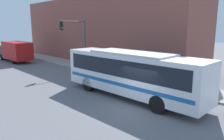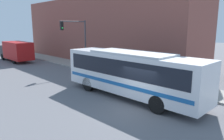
# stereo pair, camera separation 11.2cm
# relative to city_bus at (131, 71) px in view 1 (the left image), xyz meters

# --- Properties ---
(ground_plane) EXTENTS (120.00, 120.00, 0.00)m
(ground_plane) POSITION_rel_city_bus_xyz_m (-1.39, -1.77, -1.90)
(ground_plane) COLOR slate
(sidewalk) EXTENTS (3.02, 70.00, 0.13)m
(sidewalk) POSITION_rel_city_bus_xyz_m (4.62, 18.23, -1.83)
(sidewalk) COLOR gray
(sidewalk) RESTS_ON ground_plane
(building_facade) EXTENTS (6.00, 30.62, 8.85)m
(building_facade) POSITION_rel_city_bus_xyz_m (9.13, 14.53, 2.53)
(building_facade) COLOR brown
(building_facade) RESTS_ON ground_plane
(city_bus) EXTENTS (2.93, 10.97, 3.26)m
(city_bus) POSITION_rel_city_bus_xyz_m (0.00, 0.00, 0.00)
(city_bus) COLOR silver
(city_bus) RESTS_ON ground_plane
(delivery_truck) EXTENTS (2.35, 7.75, 2.82)m
(delivery_truck) POSITION_rel_city_bus_xyz_m (0.11, 22.15, -0.35)
(delivery_truck) COLOR #B21919
(delivery_truck) RESTS_ON ground_plane
(fire_hydrant) EXTENTS (0.22, 0.29, 0.72)m
(fire_hydrant) POSITION_rel_city_bus_xyz_m (3.71, 1.55, -1.41)
(fire_hydrant) COLOR #999999
(fire_hydrant) RESTS_ON sidewalk
(traffic_light_pole) EXTENTS (3.28, 0.35, 5.49)m
(traffic_light_pole) POSITION_rel_city_bus_xyz_m (2.76, 10.50, 1.99)
(traffic_light_pole) COLOR #47474C
(traffic_light_pole) RESTS_ON sidewalk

